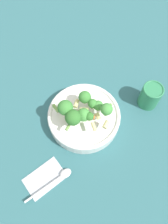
% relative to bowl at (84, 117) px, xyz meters
% --- Properties ---
extents(ground_plane, '(3.00, 3.00, 0.00)m').
position_rel_bowl_xyz_m(ground_plane, '(0.00, 0.00, -0.03)').
color(ground_plane, '#2D6066').
extents(bowl, '(0.24, 0.24, 0.05)m').
position_rel_bowl_xyz_m(bowl, '(0.00, 0.00, 0.00)').
color(bowl, white).
rests_on(bowl, ground_plane).
extents(pasta_salad, '(0.19, 0.13, 0.09)m').
position_rel_bowl_xyz_m(pasta_salad, '(-0.01, -0.01, 0.07)').
color(pasta_salad, '#8CB766').
rests_on(pasta_salad, bowl).
extents(cup, '(0.07, 0.07, 0.09)m').
position_rel_bowl_xyz_m(cup, '(0.22, 0.08, 0.02)').
color(cup, '#2D7F51').
rests_on(cup, ground_plane).
extents(napkin, '(0.14, 0.14, 0.01)m').
position_rel_bowl_xyz_m(napkin, '(-0.10, -0.20, -0.02)').
color(napkin, '#B2BCC6').
rests_on(napkin, ground_plane).
extents(spoon, '(0.13, 0.11, 0.01)m').
position_rel_bowl_xyz_m(spoon, '(-0.07, -0.20, -0.02)').
color(spoon, silver).
rests_on(spoon, napkin).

